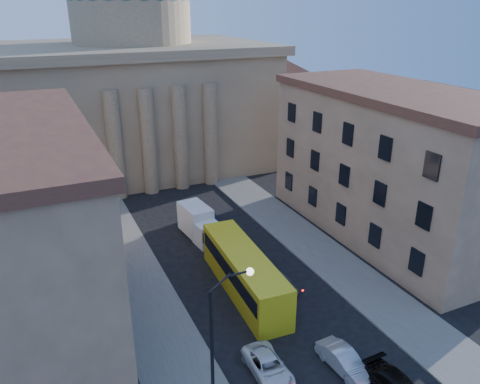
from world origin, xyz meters
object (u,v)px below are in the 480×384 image
object	(u,v)px
street_lamp	(220,331)
city_bus	(244,271)
car_right_near	(344,361)
box_truck	(199,224)

from	to	relation	value
street_lamp	city_bus	xyz separation A→B (m)	(6.17, 10.09, -3.39)
car_right_near	box_truck	bearing A→B (deg)	90.76
street_lamp	box_truck	size ratio (longest dim) A/B	1.49
city_bus	box_truck	size ratio (longest dim) A/B	2.13
street_lamp	car_right_near	distance (m)	9.44
street_lamp	city_bus	distance (m)	12.30
city_bus	box_truck	bearing A→B (deg)	92.99
box_truck	city_bus	bearing A→B (deg)	-95.93
street_lamp	box_truck	distance (m)	21.94
car_right_near	city_bus	distance (m)	10.98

